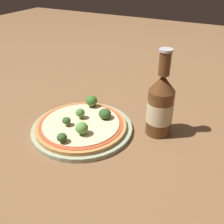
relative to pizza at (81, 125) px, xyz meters
name	(u,v)px	position (x,y,z in m)	size (l,w,h in m)	color
ground_plane	(85,127)	(0.00, 0.02, -0.02)	(3.00, 3.00, 0.00)	brown
plate	(83,129)	(0.00, 0.00, -0.01)	(0.27, 0.27, 0.01)	#93A384
pizza	(81,125)	(0.00, 0.00, 0.00)	(0.24, 0.24, 0.01)	#B77F42
broccoli_floret_0	(91,101)	(-0.02, 0.09, 0.03)	(0.03, 0.03, 0.03)	#7A9E5B
broccoli_floret_1	(66,121)	(-0.03, -0.03, 0.02)	(0.02, 0.02, 0.02)	#7A9E5B
broccoli_floret_2	(62,137)	(0.01, -0.09, 0.02)	(0.02, 0.02, 0.02)	#7A9E5B
broccoli_floret_3	(105,114)	(0.04, 0.05, 0.02)	(0.03, 0.03, 0.03)	#7A9E5B
broccoli_floret_4	(82,128)	(0.03, -0.04, 0.03)	(0.03, 0.03, 0.03)	#7A9E5B
broccoli_floret_5	(79,114)	(-0.02, 0.01, 0.02)	(0.02, 0.02, 0.03)	#7A9E5B
beer_bottle	(160,105)	(0.18, 0.09, 0.06)	(0.07, 0.07, 0.23)	#563319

